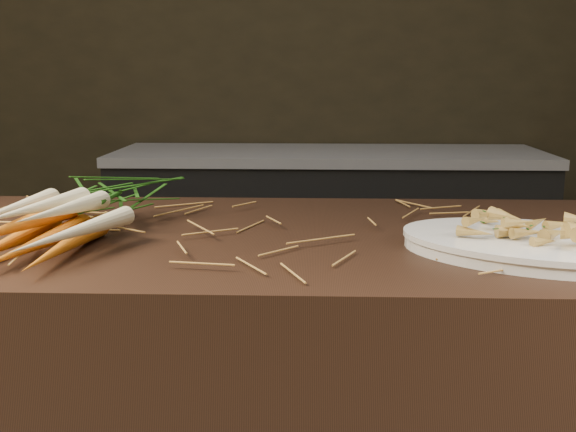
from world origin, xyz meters
The scene contains 5 objects.
back_counter centered at (0.30, 2.18, 0.42)m, with size 1.82×0.62×0.84m.
straw_bedding centered at (0.00, 0.30, 0.91)m, with size 1.40×0.60×0.02m, color olive, non-canonical shape.
root_veg_bunch centered at (-0.14, 0.28, 0.95)m, with size 0.22×0.54×0.10m.
serving_platter centered at (0.58, 0.17, 0.91)m, with size 0.40×0.27×0.02m, color white, non-canonical shape.
roasted_veg_heap centered at (0.58, 0.17, 0.94)m, with size 0.20×0.14×0.04m, color olive, non-canonical shape.
Camera 1 is at (0.25, -0.90, 1.17)m, focal length 45.00 mm.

